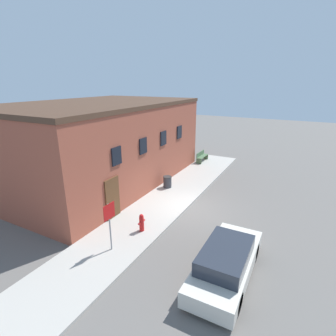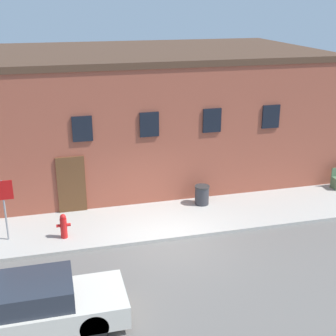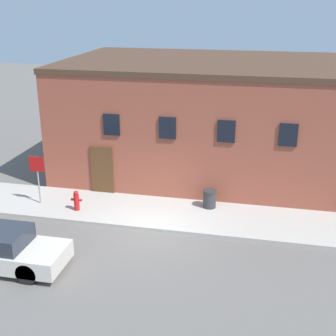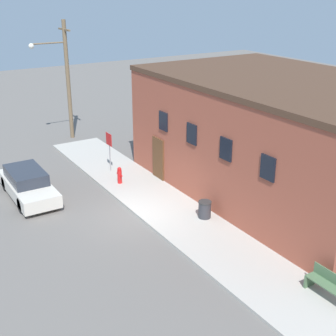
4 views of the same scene
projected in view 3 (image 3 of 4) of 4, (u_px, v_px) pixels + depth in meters
ground_plane at (150, 231)px, 17.37m from camera, size 80.00×80.00×0.00m
sidewalk at (159, 213)px, 18.67m from camera, size 21.29×2.89×0.11m
brick_building at (210, 116)px, 22.70m from camera, size 13.67×8.58×5.38m
fire_hydrant at (76, 200)px, 18.65m from camera, size 0.46×0.22×0.83m
stop_sign at (37, 171)px, 18.94m from camera, size 0.63×0.06×2.04m
trash_bin at (210, 199)px, 18.92m from camera, size 0.55×0.55×0.73m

